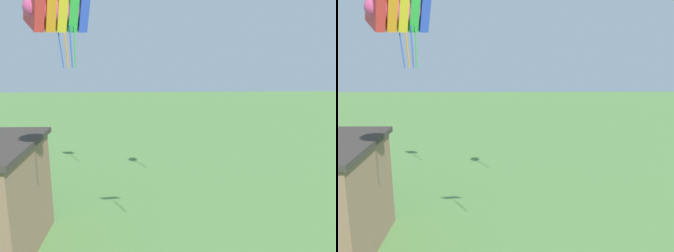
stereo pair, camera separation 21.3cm
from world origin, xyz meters
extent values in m
ellipsoid|color=#E54C8C|center=(-4.60, 15.81, 10.19)|extent=(3.45, 3.22, 1.99)
cube|color=red|center=(-5.40, 15.28, 10.19)|extent=(1.45, 1.90, 2.03)
cube|color=orange|center=(-5.00, 15.55, 10.19)|extent=(1.45, 1.90, 2.03)
cube|color=yellow|center=(-4.60, 15.81, 10.19)|extent=(1.45, 1.90, 2.03)
cube|color=green|center=(-4.21, 16.08, 10.19)|extent=(1.45, 1.90, 2.03)
cube|color=blue|center=(-3.81, 16.35, 10.19)|extent=(1.45, 1.90, 2.03)
cylinder|color=blue|center=(-4.47, 15.56, 8.57)|extent=(0.18, 0.30, 1.82)
cylinder|color=orange|center=(-4.24, 15.58, 8.57)|extent=(0.10, 0.31, 1.82)
cylinder|color=blue|center=(-4.04, 15.63, 8.57)|extent=(0.10, 0.31, 1.82)
cylinder|color=green|center=(-3.88, 15.68, 8.57)|extent=(0.18, 0.30, 1.82)
camera|label=1|loc=(-0.32, -1.06, 9.06)|focal=40.00mm
camera|label=2|loc=(-0.11, -1.06, 9.06)|focal=40.00mm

